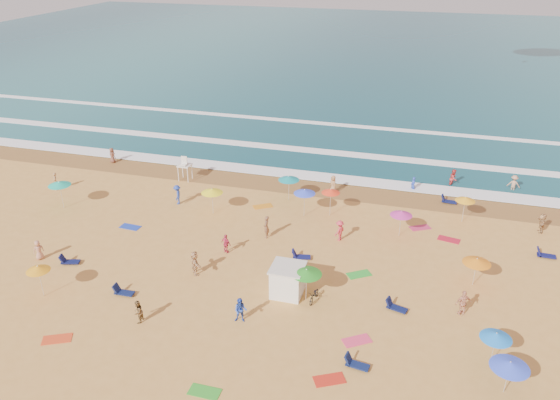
# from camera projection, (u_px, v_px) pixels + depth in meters

# --- Properties ---
(ground) EXTENTS (220.00, 220.00, 0.00)m
(ground) POSITION_uv_depth(u_px,v_px,m) (287.00, 255.00, 41.25)
(ground) COLOR gold
(ground) RESTS_ON ground
(ocean) EXTENTS (220.00, 140.00, 0.18)m
(ocean) POSITION_uv_depth(u_px,v_px,m) (392.00, 52.00, 113.99)
(ocean) COLOR #0C4756
(ocean) RESTS_ON ground
(wet_sand) EXTENTS (220.00, 220.00, 0.00)m
(wet_sand) POSITION_uv_depth(u_px,v_px,m) (321.00, 188.00, 52.07)
(wet_sand) COLOR olive
(wet_sand) RESTS_ON ground
(surf_foam) EXTENTS (200.00, 18.70, 0.05)m
(surf_foam) POSITION_uv_depth(u_px,v_px,m) (338.00, 155.00, 59.67)
(surf_foam) COLOR white
(surf_foam) RESTS_ON ground
(cabana) EXTENTS (2.00, 2.00, 2.00)m
(cabana) POSITION_uv_depth(u_px,v_px,m) (288.00, 281.00, 36.32)
(cabana) COLOR white
(cabana) RESTS_ON ground
(cabana_roof) EXTENTS (2.20, 2.20, 0.12)m
(cabana_roof) POSITION_uv_depth(u_px,v_px,m) (288.00, 268.00, 35.86)
(cabana_roof) COLOR silver
(cabana_roof) RESTS_ON cabana
(bicycle) EXTENTS (0.74, 1.65, 0.84)m
(bicycle) POSITION_uv_depth(u_px,v_px,m) (314.00, 295.00, 35.85)
(bicycle) COLOR black
(bicycle) RESTS_ON ground
(lifeguard_stand) EXTENTS (1.20, 1.20, 2.10)m
(lifeguard_stand) POSITION_uv_depth(u_px,v_px,m) (185.00, 170.00, 53.47)
(lifeguard_stand) COLOR white
(lifeguard_stand) RESTS_ON ground
(beach_umbrellas) EXTENTS (54.12, 27.20, 0.82)m
(beach_umbrellas) POSITION_uv_depth(u_px,v_px,m) (308.00, 232.00, 40.01)
(beach_umbrellas) COLOR #FFF21A
(beach_umbrellas) RESTS_ON ground
(loungers) EXTENTS (39.12, 23.73, 0.34)m
(loungers) POSITION_uv_depth(u_px,v_px,m) (359.00, 278.00, 38.08)
(loungers) COLOR #0D1345
(loungers) RESTS_ON ground
(towels) EXTENTS (27.22, 23.09, 0.03)m
(towels) POSITION_uv_depth(u_px,v_px,m) (296.00, 290.00, 37.14)
(towels) COLOR #E2421C
(towels) RESTS_ON ground
(beachgoers) EXTENTS (43.66, 28.08, 2.11)m
(beachgoers) POSITION_uv_depth(u_px,v_px,m) (311.00, 219.00, 44.68)
(beachgoers) COLOR blue
(beachgoers) RESTS_ON ground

